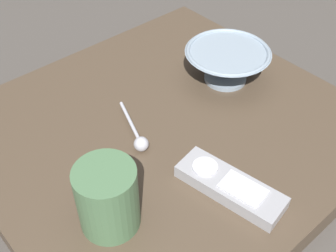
# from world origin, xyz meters

# --- Properties ---
(ground_plane) EXTENTS (6.00, 6.00, 0.00)m
(ground_plane) POSITION_xyz_m (0.00, 0.00, 0.00)
(ground_plane) COLOR #47423D
(table) EXTENTS (0.62, 0.58, 0.05)m
(table) POSITION_xyz_m (0.00, 0.00, 0.02)
(table) COLOR #4C3D2D
(table) RESTS_ON ground
(cereal_bowl) EXTENTS (0.16, 0.16, 0.07)m
(cereal_bowl) POSITION_xyz_m (0.17, 0.02, 0.08)
(cereal_bowl) COLOR #8C9EAD
(cereal_bowl) RESTS_ON table
(coffee_mug) EXTENTS (0.08, 0.08, 0.10)m
(coffee_mug) POSITION_xyz_m (-0.19, -0.10, 0.10)
(coffee_mug) COLOR #4C724C
(coffee_mug) RESTS_ON table
(teaspoon) EXTENTS (0.05, 0.12, 0.02)m
(teaspoon) POSITION_xyz_m (-0.07, -0.01, 0.06)
(teaspoon) COLOR silver
(teaspoon) RESTS_ON table
(tv_remote_near) EXTENTS (0.08, 0.17, 0.02)m
(tv_remote_near) POSITION_xyz_m (-0.03, -0.17, 0.06)
(tv_remote_near) COLOR #9E9EA3
(tv_remote_near) RESTS_ON table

